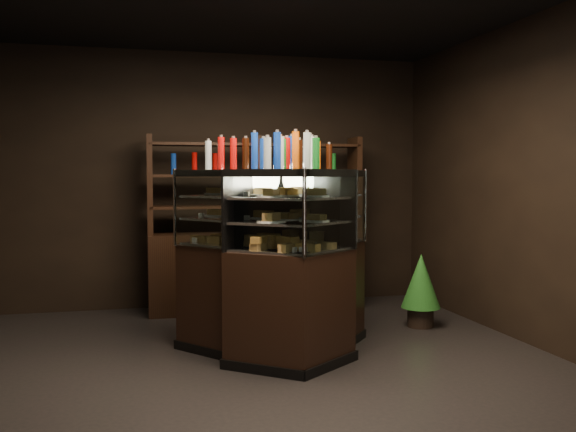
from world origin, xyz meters
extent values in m
plane|color=black|center=(0.00, 0.00, 0.00)|extent=(5.00, 5.00, 0.00)
cube|color=black|center=(0.00, 2.50, 1.50)|extent=(5.00, 0.02, 3.00)
cube|color=black|center=(0.00, -2.50, 1.50)|extent=(5.00, 0.02, 3.00)
cube|color=black|center=(2.50, 0.00, 1.50)|extent=(0.02, 5.00, 3.00)
cube|color=black|center=(0.39, 0.24, 0.47)|extent=(1.46, 1.57, 0.94)
cube|color=black|center=(0.39, 0.24, 0.04)|extent=(1.51, 1.61, 0.08)
cube|color=black|center=(0.39, 0.24, 1.57)|extent=(1.46, 1.57, 0.06)
cube|color=silver|center=(0.39, 0.24, 0.95)|extent=(1.38, 1.49, 0.02)
cube|color=silver|center=(0.39, 0.24, 1.17)|extent=(1.38, 1.49, 0.02)
cube|color=silver|center=(0.39, 0.24, 1.37)|extent=(1.38, 1.49, 0.02)
cube|color=white|center=(0.67, 0.00, 1.27)|extent=(0.91, 1.12, 0.66)
cylinder|color=silver|center=(1.12, 0.57, 1.27)|extent=(0.03, 0.03, 0.68)
cylinder|color=silver|center=(0.21, -0.55, 1.27)|extent=(0.03, 0.03, 0.68)
cube|color=black|center=(0.06, 0.24, 0.47)|extent=(1.44, 1.58, 0.94)
cube|color=black|center=(0.06, 0.24, 0.04)|extent=(1.49, 1.62, 0.08)
cube|color=black|center=(0.06, 0.24, 1.57)|extent=(1.44, 1.58, 0.06)
cube|color=silver|center=(0.06, 0.24, 0.95)|extent=(1.36, 1.50, 0.02)
cube|color=silver|center=(0.06, 0.24, 1.17)|extent=(1.36, 1.50, 0.02)
cube|color=silver|center=(0.06, 0.24, 1.37)|extent=(1.36, 1.50, 0.02)
cube|color=white|center=(-0.23, 0.02, 1.27)|extent=(0.88, 1.15, 0.66)
cylinder|color=silver|center=(0.21, -0.55, 1.27)|extent=(0.03, 0.03, 0.68)
cylinder|color=silver|center=(-0.66, 0.59, 1.27)|extent=(0.03, 0.03, 0.68)
cube|color=gold|center=(0.03, -0.25, 0.99)|extent=(0.18, 0.20, 0.06)
cube|color=gold|center=(0.16, -0.10, 0.99)|extent=(0.18, 0.20, 0.06)
cube|color=gold|center=(0.29, 0.06, 0.99)|extent=(0.18, 0.20, 0.06)
cube|color=gold|center=(0.41, 0.21, 0.99)|extent=(0.18, 0.20, 0.06)
cube|color=gold|center=(0.54, 0.37, 0.99)|extent=(0.18, 0.20, 0.06)
cube|color=gold|center=(0.67, 0.52, 0.99)|extent=(0.18, 0.20, 0.06)
cube|color=gold|center=(0.80, 0.68, 0.99)|extent=(0.18, 0.20, 0.06)
cylinder|color=white|center=(0.04, -0.19, 1.19)|extent=(0.24, 0.24, 0.02)
cube|color=gold|center=(0.04, -0.19, 1.22)|extent=(0.17, 0.18, 0.05)
cylinder|color=white|center=(0.21, 0.02, 1.19)|extent=(0.24, 0.24, 0.02)
cube|color=gold|center=(0.21, 0.02, 1.22)|extent=(0.17, 0.18, 0.05)
cylinder|color=white|center=(0.39, 0.24, 1.19)|extent=(0.24, 0.24, 0.02)
cube|color=gold|center=(0.39, 0.24, 1.22)|extent=(0.17, 0.18, 0.05)
cylinder|color=white|center=(0.56, 0.45, 1.19)|extent=(0.24, 0.24, 0.02)
cube|color=gold|center=(0.56, 0.45, 1.22)|extent=(0.17, 0.18, 0.05)
cylinder|color=white|center=(0.73, 0.66, 1.19)|extent=(0.24, 0.24, 0.02)
cube|color=gold|center=(0.73, 0.66, 1.22)|extent=(0.17, 0.18, 0.05)
cylinder|color=white|center=(0.04, -0.19, 1.39)|extent=(0.24, 0.24, 0.02)
cube|color=gold|center=(0.04, -0.19, 1.42)|extent=(0.17, 0.18, 0.05)
cylinder|color=white|center=(0.21, 0.02, 1.39)|extent=(0.24, 0.24, 0.02)
cube|color=gold|center=(0.21, 0.02, 1.42)|extent=(0.17, 0.18, 0.05)
cylinder|color=white|center=(0.39, 0.24, 1.39)|extent=(0.24, 0.24, 0.02)
cube|color=gold|center=(0.39, 0.24, 1.42)|extent=(0.17, 0.18, 0.05)
cylinder|color=white|center=(0.56, 0.45, 1.39)|extent=(0.24, 0.24, 0.02)
cube|color=gold|center=(0.56, 0.45, 1.42)|extent=(0.17, 0.18, 0.05)
cylinder|color=white|center=(0.73, 0.66, 1.39)|extent=(0.24, 0.24, 0.02)
cube|color=gold|center=(0.73, 0.66, 1.42)|extent=(0.17, 0.18, 0.05)
cube|color=gold|center=(-0.33, 0.70, 0.99)|extent=(0.18, 0.20, 0.06)
cube|color=gold|center=(-0.21, 0.54, 0.99)|extent=(0.18, 0.20, 0.06)
cube|color=gold|center=(-0.09, 0.38, 0.99)|extent=(0.18, 0.20, 0.06)
cube|color=gold|center=(0.03, 0.22, 0.99)|extent=(0.18, 0.20, 0.06)
cube|color=gold|center=(0.15, 0.06, 0.99)|extent=(0.18, 0.20, 0.06)
cube|color=gold|center=(0.28, -0.10, 0.99)|extent=(0.18, 0.20, 0.06)
cube|color=gold|center=(0.40, -0.26, 0.99)|extent=(0.18, 0.20, 0.06)
cylinder|color=white|center=(-0.27, 0.68, 1.19)|extent=(0.24, 0.24, 0.02)
cube|color=gold|center=(-0.27, 0.68, 1.22)|extent=(0.17, 0.19, 0.05)
cylinder|color=white|center=(-0.11, 0.46, 1.19)|extent=(0.24, 0.24, 0.02)
cube|color=gold|center=(-0.11, 0.46, 1.22)|extent=(0.17, 0.19, 0.05)
cylinder|color=white|center=(0.06, 0.24, 1.19)|extent=(0.24, 0.24, 0.02)
cube|color=gold|center=(0.06, 0.24, 1.22)|extent=(0.17, 0.19, 0.05)
cylinder|color=white|center=(0.23, 0.02, 1.19)|extent=(0.24, 0.24, 0.02)
cube|color=gold|center=(0.23, 0.02, 1.22)|extent=(0.17, 0.19, 0.05)
cylinder|color=white|center=(0.39, -0.19, 1.19)|extent=(0.24, 0.24, 0.02)
cube|color=gold|center=(0.39, -0.19, 1.22)|extent=(0.17, 0.19, 0.05)
cylinder|color=white|center=(-0.27, 0.68, 1.39)|extent=(0.24, 0.24, 0.02)
cube|color=gold|center=(-0.27, 0.68, 1.42)|extent=(0.17, 0.19, 0.05)
cylinder|color=white|center=(-0.11, 0.46, 1.39)|extent=(0.24, 0.24, 0.02)
cube|color=gold|center=(-0.11, 0.46, 1.42)|extent=(0.17, 0.19, 0.05)
cylinder|color=white|center=(0.06, 0.24, 1.39)|extent=(0.24, 0.24, 0.02)
cube|color=gold|center=(0.06, 0.24, 1.42)|extent=(0.17, 0.19, 0.05)
cylinder|color=white|center=(0.23, 0.02, 1.39)|extent=(0.24, 0.24, 0.02)
cube|color=gold|center=(0.23, 0.02, 1.42)|extent=(0.17, 0.19, 0.05)
cylinder|color=white|center=(0.39, -0.19, 1.39)|extent=(0.24, 0.24, 0.02)
cube|color=gold|center=(0.39, -0.19, 1.42)|extent=(0.17, 0.19, 0.05)
cylinder|color=#0F38B2|center=(0.00, -0.23, 1.74)|extent=(0.06, 0.06, 0.28)
cylinder|color=silver|center=(0.00, -0.23, 1.89)|extent=(0.03, 0.03, 0.02)
cylinder|color=#B20C0A|center=(0.09, -0.13, 1.74)|extent=(0.06, 0.06, 0.28)
cylinder|color=silver|center=(0.09, -0.13, 1.89)|extent=(0.03, 0.03, 0.02)
cylinder|color=#147223|center=(0.17, -0.02, 1.74)|extent=(0.06, 0.06, 0.28)
cylinder|color=silver|center=(0.17, -0.02, 1.89)|extent=(0.03, 0.03, 0.02)
cylinder|color=yellow|center=(0.26, 0.08, 1.74)|extent=(0.06, 0.06, 0.28)
cylinder|color=silver|center=(0.26, 0.08, 1.89)|extent=(0.03, 0.03, 0.02)
cylinder|color=silver|center=(0.34, 0.18, 1.74)|extent=(0.06, 0.06, 0.28)
cylinder|color=silver|center=(0.34, 0.18, 1.89)|extent=(0.03, 0.03, 0.02)
cylinder|color=black|center=(0.43, 0.29, 1.74)|extent=(0.06, 0.06, 0.28)
cylinder|color=silver|center=(0.43, 0.29, 1.89)|extent=(0.03, 0.03, 0.02)
cylinder|color=#D8590A|center=(0.51, 0.39, 1.74)|extent=(0.06, 0.06, 0.28)
cylinder|color=silver|center=(0.51, 0.39, 1.89)|extent=(0.03, 0.03, 0.02)
cylinder|color=#0F38B2|center=(0.60, 0.50, 1.74)|extent=(0.06, 0.06, 0.28)
cylinder|color=silver|center=(0.60, 0.50, 1.89)|extent=(0.03, 0.03, 0.02)
cylinder|color=#B20C0A|center=(0.68, 0.60, 1.74)|extent=(0.06, 0.06, 0.28)
cylinder|color=silver|center=(0.68, 0.60, 1.89)|extent=(0.03, 0.03, 0.02)
cylinder|color=#147223|center=(0.77, 0.70, 1.74)|extent=(0.06, 0.06, 0.28)
cylinder|color=silver|center=(0.77, 0.70, 1.89)|extent=(0.03, 0.03, 0.02)
cylinder|color=#0F38B2|center=(-0.31, 0.72, 1.74)|extent=(0.06, 0.06, 0.28)
cylinder|color=silver|center=(-0.31, 0.72, 1.89)|extent=(0.03, 0.03, 0.02)
cylinder|color=#B20C0A|center=(-0.22, 0.61, 1.74)|extent=(0.06, 0.06, 0.28)
cylinder|color=silver|center=(-0.22, 0.61, 1.89)|extent=(0.03, 0.03, 0.02)
cylinder|color=#147223|center=(-0.14, 0.51, 1.74)|extent=(0.06, 0.06, 0.28)
cylinder|color=silver|center=(-0.14, 0.51, 1.89)|extent=(0.03, 0.03, 0.02)
cylinder|color=yellow|center=(-0.06, 0.40, 1.74)|extent=(0.06, 0.06, 0.28)
cylinder|color=silver|center=(-0.06, 0.40, 1.89)|extent=(0.03, 0.03, 0.02)
cylinder|color=silver|center=(0.02, 0.29, 1.74)|extent=(0.06, 0.06, 0.28)
cylinder|color=silver|center=(0.02, 0.29, 1.89)|extent=(0.03, 0.03, 0.02)
cylinder|color=black|center=(0.10, 0.19, 1.74)|extent=(0.06, 0.06, 0.28)
cylinder|color=silver|center=(0.10, 0.19, 1.89)|extent=(0.03, 0.03, 0.02)
cylinder|color=#D8590A|center=(0.18, 0.08, 1.74)|extent=(0.06, 0.06, 0.28)
cylinder|color=silver|center=(0.18, 0.08, 1.89)|extent=(0.03, 0.03, 0.02)
cylinder|color=#0F38B2|center=(0.26, -0.03, 1.74)|extent=(0.06, 0.06, 0.28)
cylinder|color=silver|center=(0.26, -0.03, 1.89)|extent=(0.03, 0.03, 0.02)
cylinder|color=#B20C0A|center=(0.34, -0.13, 1.74)|extent=(0.06, 0.06, 0.28)
cylinder|color=silver|center=(0.34, -0.13, 1.89)|extent=(0.03, 0.03, 0.02)
cylinder|color=#147223|center=(0.43, -0.24, 1.74)|extent=(0.06, 0.06, 0.28)
cylinder|color=silver|center=(0.43, -0.24, 1.89)|extent=(0.03, 0.03, 0.02)
cylinder|color=black|center=(1.84, 0.85, 0.10)|extent=(0.27, 0.27, 0.20)
cone|color=#1F611B|center=(1.84, 0.85, 0.48)|extent=(0.40, 0.40, 0.56)
cone|color=#1F611B|center=(1.84, 0.85, 0.66)|extent=(0.31, 0.31, 0.39)
cube|color=black|center=(0.36, 2.05, 0.45)|extent=(2.44, 0.48, 0.90)
cube|color=black|center=(-0.83, 2.08, 1.45)|extent=(0.07, 0.38, 1.10)
cube|color=black|center=(0.36, 2.05, 1.45)|extent=(0.07, 0.38, 1.10)
cube|color=black|center=(1.54, 2.02, 1.45)|extent=(0.07, 0.38, 1.10)
cube|color=black|center=(0.36, 2.05, 1.20)|extent=(2.39, 0.44, 0.03)
cube|color=black|center=(0.36, 2.05, 1.55)|extent=(2.39, 0.44, 0.03)
cube|color=black|center=(0.36, 2.05, 1.90)|extent=(2.39, 0.44, 0.03)
cylinder|color=#0F38B2|center=(-0.57, 2.07, 1.32)|extent=(0.06, 0.06, 0.22)
cylinder|color=#B20C0A|center=(-0.34, 2.07, 1.32)|extent=(0.06, 0.06, 0.22)
cylinder|color=#147223|center=(-0.10, 2.06, 1.32)|extent=(0.06, 0.06, 0.22)
cylinder|color=yellow|center=(0.13, 2.06, 1.32)|extent=(0.06, 0.06, 0.22)
cylinder|color=silver|center=(0.36, 2.05, 1.32)|extent=(0.06, 0.06, 0.22)
cylinder|color=black|center=(0.59, 2.04, 1.32)|extent=(0.06, 0.06, 0.22)
cylinder|color=#D8590A|center=(0.82, 2.04, 1.32)|extent=(0.06, 0.06, 0.22)
cylinder|color=#0F38B2|center=(1.05, 2.03, 1.32)|extent=(0.06, 0.06, 0.22)
cylinder|color=#B20C0A|center=(1.28, 2.03, 1.32)|extent=(0.06, 0.06, 0.22)
camera|label=1|loc=(-1.06, -5.13, 1.55)|focal=40.00mm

